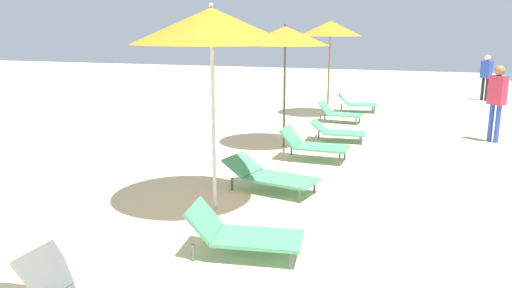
{
  "coord_description": "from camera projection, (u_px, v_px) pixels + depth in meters",
  "views": [
    {
      "loc": [
        3.26,
        6.62,
        2.5
      ],
      "look_at": [
        1.24,
        12.15,
        1.16
      ],
      "focal_mm": 35.09,
      "sensor_mm": 36.0,
      "label": 1
    }
  ],
  "objects": [
    {
      "name": "umbrella_farthest",
      "position": [
        330.0,
        29.0,
        14.52
      ],
      "size": [
        1.83,
        1.83,
        2.84
      ],
      "color": "olive",
      "rests_on": "ground"
    },
    {
      "name": "lounger_fourth_inland",
      "position": [
        242.0,
        233.0,
        5.65
      ],
      "size": [
        1.36,
        0.81,
        0.58
      ],
      "rotation": [
        0.0,
        0.0,
        0.17
      ],
      "color": "#4CA572",
      "rests_on": "ground"
    },
    {
      "name": "lounger_fifth_inland",
      "position": [
        313.0,
        144.0,
        9.81
      ],
      "size": [
        1.3,
        0.67,
        0.63
      ],
      "rotation": [
        0.0,
        0.0,
        0.01
      ],
      "color": "#4CA572",
      "rests_on": "ground"
    },
    {
      "name": "lounger_farthest_shoreside",
      "position": [
        356.0,
        103.0,
        15.69
      ],
      "size": [
        1.31,
        0.89,
        0.57
      ],
      "rotation": [
        0.0,
        0.0,
        0.2
      ],
      "color": "#4CA572",
      "rests_on": "ground"
    },
    {
      "name": "person_walking_near",
      "position": [
        497.0,
        96.0,
        11.28
      ],
      "size": [
        0.42,
        0.4,
        1.75
      ],
      "rotation": [
        0.0,
        0.0,
        0.86
      ],
      "color": "#334CB2",
      "rests_on": "ground"
    },
    {
      "name": "person_walking_mid",
      "position": [
        486.0,
        73.0,
        18.14
      ],
      "size": [
        0.42,
        0.4,
        1.66
      ],
      "rotation": [
        0.0,
        0.0,
        0.88
      ],
      "color": "#262628",
      "rests_on": "ground"
    },
    {
      "name": "umbrella_fourth",
      "position": [
        212.0,
        26.0,
        6.6
      ],
      "size": [
        2.17,
        2.17,
        2.86
      ],
      "color": "silver",
      "rests_on": "ground"
    },
    {
      "name": "lounger_fifth_shoreside",
      "position": [
        337.0,
        131.0,
        11.54
      ],
      "size": [
        1.29,
        0.73,
        0.48
      ],
      "rotation": [
        0.0,
        0.0,
        0.1
      ],
      "color": "#4CA572",
      "rests_on": "ground"
    },
    {
      "name": "lounger_fourth_shoreside",
      "position": [
        270.0,
        175.0,
        7.95
      ],
      "size": [
        1.57,
        0.91,
        0.5
      ],
      "rotation": [
        0.0,
        0.0,
        -0.18
      ],
      "color": "#4CA572",
      "rests_on": "ground"
    },
    {
      "name": "lounger_farthest_inland",
      "position": [
        339.0,
        113.0,
        13.9
      ],
      "size": [
        1.21,
        0.64,
        0.58
      ],
      "rotation": [
        0.0,
        0.0,
        -0.06
      ],
      "color": "#4CA572",
      "rests_on": "ground"
    },
    {
      "name": "umbrella_fifth",
      "position": [
        285.0,
        36.0,
        10.49
      ],
      "size": [
        1.87,
        1.87,
        2.65
      ],
      "color": "#4C4C51",
      "rests_on": "ground"
    }
  ]
}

